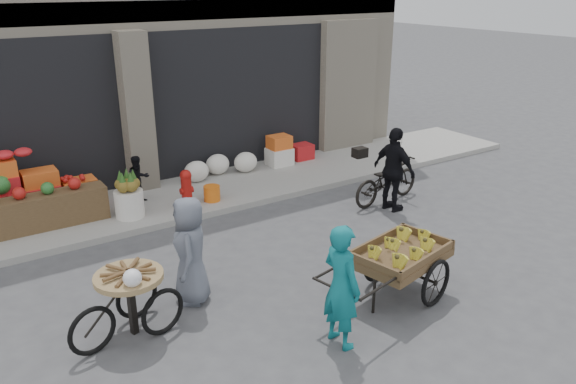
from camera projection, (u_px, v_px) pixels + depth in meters
ground at (268, 297)px, 7.87m from camera, size 80.00×80.00×0.00m
sidewalk at (160, 203)px, 11.06m from camera, size 18.00×2.20×0.12m
building at (86, 17)px, 12.96m from camera, size 14.00×6.45×7.00m
fruit_display at (16, 194)px, 9.79m from camera, size 3.10×1.12×1.24m
pineapple_bin at (129, 204)px, 10.17m from camera, size 0.52×0.52×0.50m
fire_hydrant at (186, 186)px, 10.65m from camera, size 0.22×0.22×0.71m
orange_bucket at (212, 193)px, 10.95m from camera, size 0.32×0.32×0.30m
right_bay_goods at (259, 157)px, 12.74m from camera, size 3.35×0.60×0.70m
seated_person at (139, 179)px, 10.77m from camera, size 0.51×0.43×0.93m
banana_cart at (399, 253)px, 7.63m from camera, size 2.42×1.36×0.95m
vendor_woman at (341, 286)px, 6.62m from camera, size 0.41×0.59×1.57m
tricycle_cart at (130, 294)px, 6.87m from camera, size 1.46×1.03×0.95m
vendor_grey at (190, 250)px, 7.55m from camera, size 0.77×0.88×1.52m
bicycle at (386, 180)px, 11.13m from camera, size 1.77×0.77×0.90m
cyclist at (394, 170)px, 10.58m from camera, size 0.49×0.99×1.63m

